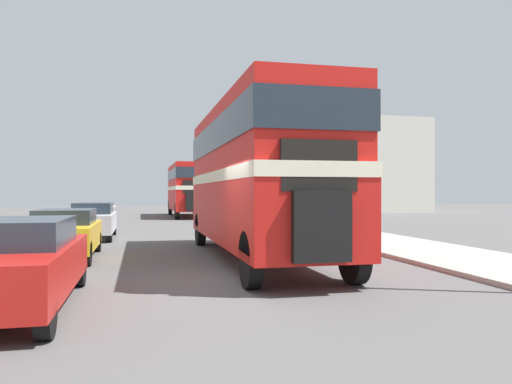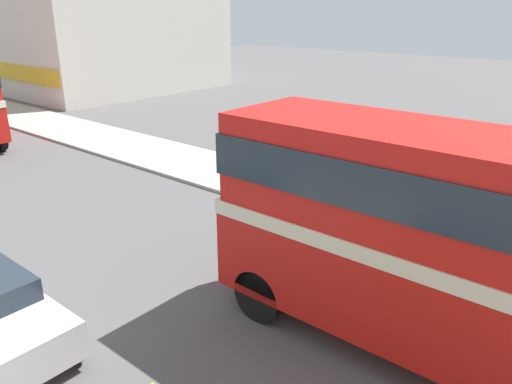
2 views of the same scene
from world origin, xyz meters
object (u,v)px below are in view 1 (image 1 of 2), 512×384
object	(u,v)px
car_parked_mid	(65,233)
car_parked_near	(16,262)
car_parked_far	(93,220)
double_decker_bus	(256,169)
bus_distant	(187,186)
pedestrian_walking	(329,210)

from	to	relation	value
car_parked_mid	car_parked_near	bearing A→B (deg)	-88.93
car_parked_near	car_parked_far	world-z (taller)	car_parked_far
double_decker_bus	bus_distant	xyz separation A→B (m)	(0.38, 25.24, -0.13)
car_parked_far	pedestrian_walking	world-z (taller)	pedestrian_walking
bus_distant	car_parked_mid	size ratio (longest dim) A/B	2.44
car_parked_near	pedestrian_walking	xyz separation A→B (m)	(10.64, 13.40, 0.31)
double_decker_bus	car_parked_mid	bearing A→B (deg)	165.61
double_decker_bus	car_parked_mid	world-z (taller)	double_decker_bus
bus_distant	car_parked_near	world-z (taller)	bus_distant
bus_distant	car_parked_far	world-z (taller)	bus_distant
double_decker_bus	pedestrian_walking	world-z (taller)	double_decker_bus
bus_distant	double_decker_bus	bearing A→B (deg)	-90.85
car_parked_near	car_parked_far	size ratio (longest dim) A/B	1.07
double_decker_bus	pedestrian_walking	size ratio (longest dim) A/B	6.24
double_decker_bus	car_parked_mid	xyz separation A→B (m)	(-5.25, 1.35, -1.80)
car_parked_near	car_parked_mid	bearing A→B (deg)	91.07
car_parked_far	pedestrian_walking	bearing A→B (deg)	4.66
pedestrian_walking	car_parked_far	bearing A→B (deg)	-175.34
double_decker_bus	car_parked_far	xyz separation A→B (m)	(-5.04, 7.59, -1.77)
double_decker_bus	pedestrian_walking	distance (m)	10.19
car_parked_mid	car_parked_far	size ratio (longest dim) A/B	0.96
double_decker_bus	car_parked_far	distance (m)	9.28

